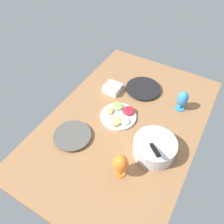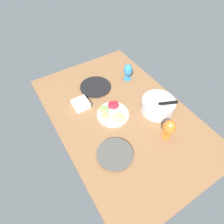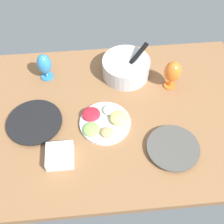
{
  "view_description": "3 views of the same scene",
  "coord_description": "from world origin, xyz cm",
  "px_view_note": "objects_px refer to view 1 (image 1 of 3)",
  "views": [
    {
      "loc": [
        94.58,
        44.3,
        126.47
      ],
      "look_at": [
        0.38,
        -10.25,
        5.58
      ],
      "focal_mm": 36.07,
      "sensor_mm": 36.0,
      "label": 1
    },
    {
      "loc": [
        81.69,
        -59.47,
        121.87
      ],
      "look_at": [
        -1.08,
        -7.69,
        5.58
      ],
      "focal_mm": 30.37,
      "sensor_mm": 36.0,
      "label": 2
    },
    {
      "loc": [
        -6.27,
        -90.89,
        124.52
      ],
      "look_at": [
        1.97,
        -2.98,
        5.58
      ],
      "focal_mm": 46.33,
      "sensor_mm": 36.0,
      "label": 3
    }
  ],
  "objects_px": {
    "hurricane_glass_orange": "(121,164)",
    "mixing_bowl": "(155,147)",
    "hurricane_glass_blue": "(183,99)",
    "square_bowl_white": "(113,88)",
    "fruit_platter": "(119,116)",
    "dinner_plate_left": "(143,89)",
    "dinner_plate_right": "(72,136)"
  },
  "relations": [
    {
      "from": "hurricane_glass_orange",
      "to": "mixing_bowl",
      "type": "bearing_deg",
      "value": 154.11
    },
    {
      "from": "hurricane_glass_blue",
      "to": "hurricane_glass_orange",
      "type": "distance_m",
      "value": 0.72
    },
    {
      "from": "mixing_bowl",
      "to": "square_bowl_white",
      "type": "xyz_separation_m",
      "value": [
        -0.38,
        -0.52,
        -0.03
      ]
    },
    {
      "from": "fruit_platter",
      "to": "hurricane_glass_orange",
      "type": "bearing_deg",
      "value": 30.11
    },
    {
      "from": "dinner_plate_left",
      "to": "hurricane_glass_orange",
      "type": "bearing_deg",
      "value": 14.47
    },
    {
      "from": "dinner_plate_right",
      "to": "fruit_platter",
      "type": "xyz_separation_m",
      "value": [
        -0.32,
        0.19,
        0.01
      ]
    },
    {
      "from": "dinner_plate_right",
      "to": "fruit_platter",
      "type": "height_order",
      "value": "fruit_platter"
    },
    {
      "from": "hurricane_glass_orange",
      "to": "square_bowl_white",
      "type": "bearing_deg",
      "value": -146.5
    },
    {
      "from": "mixing_bowl",
      "to": "hurricane_glass_orange",
      "type": "relative_size",
      "value": 1.51
    },
    {
      "from": "mixing_bowl",
      "to": "fruit_platter",
      "type": "height_order",
      "value": "mixing_bowl"
    },
    {
      "from": "dinner_plate_left",
      "to": "fruit_platter",
      "type": "relative_size",
      "value": 1.08
    },
    {
      "from": "fruit_platter",
      "to": "dinner_plate_left",
      "type": "bearing_deg",
      "value": 175.09
    },
    {
      "from": "mixing_bowl",
      "to": "dinner_plate_right",
      "type": "bearing_deg",
      "value": -72.43
    },
    {
      "from": "mixing_bowl",
      "to": "fruit_platter",
      "type": "xyz_separation_m",
      "value": [
        -0.15,
        -0.34,
        -0.04
      ]
    },
    {
      "from": "dinner_plate_right",
      "to": "hurricane_glass_orange",
      "type": "relative_size",
      "value": 1.42
    },
    {
      "from": "square_bowl_white",
      "to": "hurricane_glass_orange",
      "type": "bearing_deg",
      "value": 33.5
    },
    {
      "from": "dinner_plate_right",
      "to": "mixing_bowl",
      "type": "height_order",
      "value": "mixing_bowl"
    },
    {
      "from": "dinner_plate_left",
      "to": "mixing_bowl",
      "type": "distance_m",
      "value": 0.6
    },
    {
      "from": "hurricane_glass_blue",
      "to": "square_bowl_white",
      "type": "height_order",
      "value": "hurricane_glass_blue"
    },
    {
      "from": "dinner_plate_left",
      "to": "hurricane_glass_blue",
      "type": "relative_size",
      "value": 1.68
    },
    {
      "from": "mixing_bowl",
      "to": "hurricane_glass_blue",
      "type": "bearing_deg",
      "value": 177.41
    },
    {
      "from": "hurricane_glass_orange",
      "to": "fruit_platter",
      "type": "bearing_deg",
      "value": -149.89
    },
    {
      "from": "dinner_plate_left",
      "to": "square_bowl_white",
      "type": "relative_size",
      "value": 2.2
    },
    {
      "from": "hurricane_glass_blue",
      "to": "hurricane_glass_orange",
      "type": "height_order",
      "value": "hurricane_glass_orange"
    },
    {
      "from": "mixing_bowl",
      "to": "square_bowl_white",
      "type": "relative_size",
      "value": 2.11
    },
    {
      "from": "hurricane_glass_blue",
      "to": "dinner_plate_left",
      "type": "bearing_deg",
      "value": -98.62
    },
    {
      "from": "dinner_plate_left",
      "to": "hurricane_glass_blue",
      "type": "xyz_separation_m",
      "value": [
        0.05,
        0.33,
        0.09
      ]
    },
    {
      "from": "mixing_bowl",
      "to": "hurricane_glass_orange",
      "type": "distance_m",
      "value": 0.27
    },
    {
      "from": "mixing_bowl",
      "to": "hurricane_glass_orange",
      "type": "xyz_separation_m",
      "value": [
        0.24,
        -0.12,
        0.05
      ]
    },
    {
      "from": "hurricane_glass_orange",
      "to": "square_bowl_white",
      "type": "height_order",
      "value": "hurricane_glass_orange"
    },
    {
      "from": "dinner_plate_right",
      "to": "fruit_platter",
      "type": "distance_m",
      "value": 0.37
    },
    {
      "from": "fruit_platter",
      "to": "square_bowl_white",
      "type": "distance_m",
      "value": 0.29
    }
  ]
}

